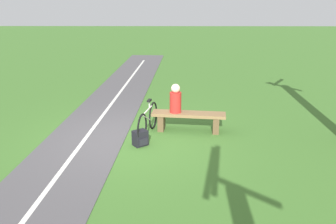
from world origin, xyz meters
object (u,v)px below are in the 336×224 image
(bench, at_px, (189,118))
(bicycle, at_px, (148,121))
(person_seated, at_px, (176,100))
(backpack, at_px, (140,138))

(bench, distance_m, bicycle, 1.11)
(bench, height_order, person_seated, person_seated)
(bench, xyz_separation_m, bicycle, (1.07, 0.31, 0.03))
(bicycle, bearing_deg, bench, 118.58)
(person_seated, bearing_deg, bench, 180.00)
(backpack, bearing_deg, bicycle, -101.94)
(bench, height_order, bicycle, bicycle)
(bench, relative_size, person_seated, 2.58)
(bicycle, bearing_deg, person_seated, 128.59)
(person_seated, xyz_separation_m, backpack, (0.86, 1.03, -0.68))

